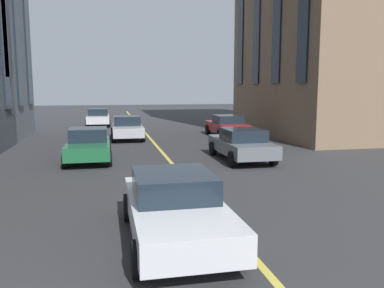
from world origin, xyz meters
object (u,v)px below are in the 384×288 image
car_red_trailing (227,126)px  car_green_near (89,145)px  car_grey_far (242,144)px  car_white_oncoming (98,117)px  car_silver_mid (127,128)px  car_white_parked_b (175,206)px

car_red_trailing → car_green_near: size_ratio=1.13×
car_grey_far → car_white_oncoming: (17.12, 6.32, -0.00)m
car_white_oncoming → car_green_near: (-16.03, 0.10, 0.00)m
car_grey_far → car_silver_mid: size_ratio=1.13×
car_grey_far → car_red_trailing: size_ratio=1.00×
car_silver_mid → car_green_near: (-6.93, 1.97, 0.00)m
car_grey_far → car_silver_mid: (8.02, 4.46, -0.00)m
car_white_oncoming → car_silver_mid: size_ratio=1.00×
car_white_parked_b → car_red_trailing: size_ratio=1.00×
car_white_parked_b → car_red_trailing: bearing=-20.5°
car_grey_far → car_silver_mid: 9.18m
car_silver_mid → car_white_parked_b: (-16.39, -0.13, 0.00)m
car_grey_far → car_red_trailing: 8.35m
car_silver_mid → car_green_near: size_ratio=1.00×
car_silver_mid → car_white_parked_b: bearing=-179.6°
car_grey_far → car_white_parked_b: 9.42m
car_grey_far → car_red_trailing: same height
car_silver_mid → car_red_trailing: car_silver_mid is taller
car_white_oncoming → car_red_trailing: 12.13m
car_grey_far → car_white_oncoming: bearing=20.3°
car_white_parked_b → car_red_trailing: (16.52, -6.17, 0.00)m
car_grey_far → car_green_near: size_ratio=1.13×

